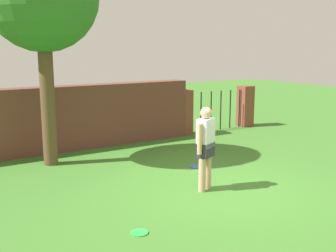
% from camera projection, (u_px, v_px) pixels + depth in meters
% --- Properties ---
extents(ground_plane, '(40.00, 40.00, 0.00)m').
position_uv_depth(ground_plane, '(220.00, 190.00, 7.99)').
color(ground_plane, '#3D7528').
extents(brick_wall, '(7.47, 0.50, 1.72)m').
position_uv_depth(brick_wall, '(64.00, 119.00, 10.91)').
color(brick_wall, brown).
rests_on(brick_wall, ground).
extents(person, '(0.50, 0.35, 1.62)m').
position_uv_depth(person, '(205.00, 145.00, 7.85)').
color(person, tan).
rests_on(person, ground).
extents(fence_gate, '(3.03, 0.44, 1.40)m').
position_uv_depth(fence_gate, '(216.00, 109.00, 13.63)').
color(fence_gate, brown).
rests_on(fence_gate, ground).
extents(frisbee_blue, '(0.27, 0.27, 0.02)m').
position_uv_depth(frisbee_blue, '(196.00, 167.00, 9.51)').
color(frisbee_blue, blue).
rests_on(frisbee_blue, ground).
extents(frisbee_green, '(0.27, 0.27, 0.02)m').
position_uv_depth(frisbee_green, '(139.00, 233.00, 6.15)').
color(frisbee_green, green).
rests_on(frisbee_green, ground).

